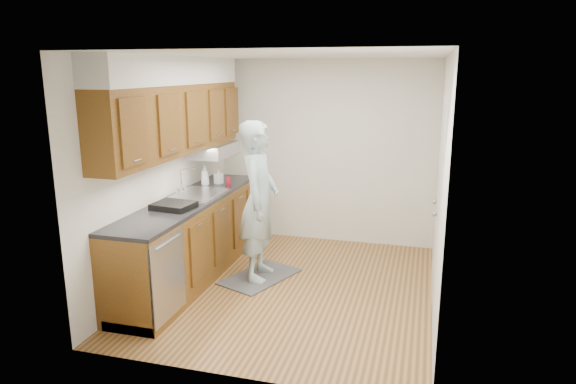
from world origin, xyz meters
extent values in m
plane|color=#A2753D|center=(0.00, 0.00, 0.00)|extent=(3.50, 3.50, 0.00)
plane|color=white|center=(0.00, 0.00, 2.50)|extent=(3.50, 3.50, 0.00)
cube|color=silver|center=(-1.50, 0.00, 1.25)|extent=(0.02, 3.50, 2.50)
cube|color=silver|center=(1.50, 0.00, 1.25)|extent=(0.02, 3.50, 2.50)
cube|color=silver|center=(0.00, 1.75, 1.25)|extent=(3.00, 0.02, 2.50)
cube|color=brown|center=(-1.20, 0.00, 0.45)|extent=(0.60, 2.80, 0.90)
cube|color=black|center=(-1.21, 0.00, 0.92)|extent=(0.63, 2.80, 0.04)
cube|color=#B2B2B7|center=(-1.20, 0.20, 0.89)|extent=(0.48, 0.68, 0.14)
cube|color=#B2B2B7|center=(-1.20, 0.20, 0.94)|extent=(0.52, 0.72, 0.01)
cube|color=#B2B2B7|center=(-0.91, -1.10, 0.47)|extent=(0.03, 0.60, 0.80)
cube|color=brown|center=(-1.33, 0.00, 1.83)|extent=(0.33, 2.80, 0.75)
cube|color=silver|center=(-1.33, 0.00, 2.35)|extent=(0.35, 2.80, 0.30)
cube|color=#A5A5AA|center=(-1.27, 0.85, 1.37)|extent=(0.46, 0.75, 0.16)
cube|color=white|center=(1.49, 0.30, 1.02)|extent=(0.02, 1.22, 2.05)
cube|color=#565659|center=(-0.44, 0.19, 0.01)|extent=(0.85, 1.07, 0.02)
imported|color=#A1BEC4|center=(-0.44, 0.19, 1.04)|extent=(0.54, 0.76, 2.05)
imported|color=white|center=(-1.31, 0.67, 1.07)|extent=(0.10, 0.10, 0.26)
imported|color=white|center=(-1.19, 0.82, 1.04)|extent=(0.10, 0.10, 0.20)
cylinder|color=#A31C31|center=(-1.02, 0.74, 1.00)|extent=(0.08, 0.08, 0.11)
cube|color=black|center=(-1.17, -0.42, 0.97)|extent=(0.44, 0.38, 0.06)
camera|label=1|loc=(1.36, -5.10, 2.36)|focal=32.00mm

